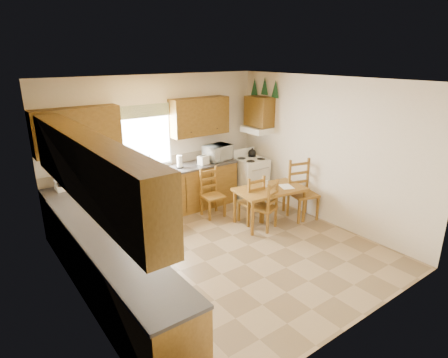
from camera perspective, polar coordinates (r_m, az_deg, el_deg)
floor at (r=6.17m, az=0.55°, el=-11.17°), size 4.50×4.50×0.00m
ceiling at (r=5.37m, az=0.65°, el=14.72°), size 4.50×4.50×0.00m
wall_left at (r=4.70m, az=-21.89°, el=-4.20°), size 4.50×4.50×0.00m
wall_right at (r=7.16m, az=15.13°, el=4.10°), size 4.50×4.50×0.00m
wall_back at (r=7.47m, az=-9.93°, el=5.07°), size 4.50×4.50×0.00m
wall_front at (r=4.18m, az=19.72°, el=-6.75°), size 4.50×4.50×0.00m
lower_cab_back at (r=7.33m, az=-11.07°, el=-2.74°), size 3.75×0.60×0.88m
lower_cab_left at (r=5.05m, az=-16.79°, el=-13.62°), size 0.60×3.60×0.88m
counter_back at (r=7.17m, az=-11.30°, el=0.68°), size 3.75×0.63×0.04m
counter_left at (r=4.82m, az=-17.30°, el=-8.97°), size 0.63×3.60×0.04m
backsplash at (r=7.40m, az=-12.33°, el=2.05°), size 3.75×0.01×0.18m
upper_cab_back_left at (r=6.68m, az=-21.47°, el=6.90°), size 1.41×0.33×0.75m
upper_cab_back_right at (r=7.65m, az=-3.75°, el=9.48°), size 1.25×0.33×0.75m
upper_cab_left at (r=4.44m, az=-20.10°, el=1.65°), size 0.33×3.60×0.75m
upper_cab_stove at (r=8.04m, az=5.39°, el=10.20°), size 0.33×0.62×0.62m
range_hood at (r=8.07m, az=5.04°, el=7.51°), size 0.44×0.62×0.12m
window_frame at (r=7.28m, az=-12.02°, el=6.19°), size 1.13×0.02×1.18m
window_pane at (r=7.27m, az=-12.00°, el=6.19°), size 1.05×0.01×1.10m
window_valance at (r=7.16m, az=-12.19°, el=10.06°), size 1.19×0.01×0.24m
sink_basin at (r=7.19m, az=-10.78°, el=1.10°), size 0.75×0.45×0.04m
pine_decal_a at (r=7.84m, az=7.83°, el=13.44°), size 0.22×0.22×0.36m
pine_decal_b at (r=8.07m, az=6.22°, el=13.92°), size 0.22×0.22×0.36m
pine_decal_c at (r=8.31m, az=4.67°, el=13.83°), size 0.22×0.22×0.36m
stove at (r=8.24m, az=4.11°, el=0.00°), size 0.65×0.66×0.88m
coffeemaker at (r=6.69m, az=-23.55°, el=-0.30°), size 0.20×0.24×0.31m
paper_towel at (r=7.40m, az=-6.78°, el=2.65°), size 0.14×0.14×0.25m
toaster at (r=7.61m, az=-3.16°, el=2.91°), size 0.25×0.19×0.18m
microwave at (r=7.90m, az=-0.95°, el=4.05°), size 0.60×0.48×0.32m
dining_table at (r=7.12m, az=6.95°, el=-4.00°), size 1.37×0.90×0.69m
chair_near_left at (r=6.83m, az=6.20°, el=-3.92°), size 0.49×0.48×0.92m
chair_near_right at (r=7.05m, az=4.14°, el=-3.06°), size 0.42×0.41×0.93m
chair_far_left at (r=7.29m, az=-1.70°, el=-2.18°), size 0.43×0.41×0.95m
chair_far_right at (r=7.32m, az=12.04°, el=-1.75°), size 0.57×0.56×1.14m
table_paper at (r=7.12m, az=9.46°, el=-1.14°), size 0.31×0.35×0.00m
table_card at (r=7.03m, az=6.38°, el=-0.75°), size 0.10×0.02×0.13m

